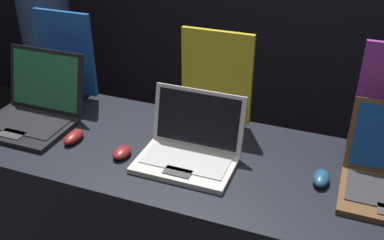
{
  "coord_description": "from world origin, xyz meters",
  "views": [
    {
      "loc": [
        0.51,
        -1.0,
        1.84
      ],
      "look_at": [
        0.01,
        0.32,
        1.04
      ],
      "focal_mm": 42.0,
      "sensor_mm": 36.0,
      "label": 1
    }
  ],
  "objects_px": {
    "mouse_back": "(321,178)",
    "mouse_front": "(74,137)",
    "promo_stand_middle": "(216,81)",
    "laptop_middle": "(190,146)",
    "promo_stand_front": "(67,57)",
    "laptop_front": "(34,108)",
    "person_bystander": "(49,42)",
    "mouse_middle": "(122,152)"
  },
  "relations": [
    {
      "from": "laptop_front",
      "to": "mouse_back",
      "type": "relative_size",
      "value": 3.66
    },
    {
      "from": "promo_stand_front",
      "to": "laptop_middle",
      "type": "xyz_separation_m",
      "value": [
        0.72,
        -0.29,
        -0.14
      ]
    },
    {
      "from": "promo_stand_front",
      "to": "person_bystander",
      "type": "xyz_separation_m",
      "value": [
        -0.61,
        0.64,
        -0.22
      ]
    },
    {
      "from": "promo_stand_front",
      "to": "mouse_back",
      "type": "relative_size",
      "value": 4.11
    },
    {
      "from": "laptop_middle",
      "to": "mouse_middle",
      "type": "distance_m",
      "value": 0.26
    },
    {
      "from": "laptop_front",
      "to": "promo_stand_middle",
      "type": "relative_size",
      "value": 0.9
    },
    {
      "from": "laptop_front",
      "to": "mouse_front",
      "type": "relative_size",
      "value": 3.29
    },
    {
      "from": "mouse_front",
      "to": "mouse_middle",
      "type": "xyz_separation_m",
      "value": [
        0.23,
        -0.03,
        -0.0
      ]
    },
    {
      "from": "promo_stand_front",
      "to": "promo_stand_middle",
      "type": "relative_size",
      "value": 1.01
    },
    {
      "from": "mouse_front",
      "to": "person_bystander",
      "type": "height_order",
      "value": "person_bystander"
    },
    {
      "from": "mouse_back",
      "to": "promo_stand_middle",
      "type": "bearing_deg",
      "value": 150.29
    },
    {
      "from": "laptop_front",
      "to": "person_bystander",
      "type": "bearing_deg",
      "value": 123.98
    },
    {
      "from": "promo_stand_middle",
      "to": "person_bystander",
      "type": "height_order",
      "value": "person_bystander"
    },
    {
      "from": "promo_stand_front",
      "to": "mouse_back",
      "type": "xyz_separation_m",
      "value": [
        1.19,
        -0.27,
        -0.17
      ]
    },
    {
      "from": "mouse_front",
      "to": "person_bystander",
      "type": "relative_size",
      "value": 0.07
    },
    {
      "from": "mouse_middle",
      "to": "promo_stand_middle",
      "type": "height_order",
      "value": "promo_stand_middle"
    },
    {
      "from": "mouse_middle",
      "to": "laptop_middle",
      "type": "bearing_deg",
      "value": 16.98
    },
    {
      "from": "laptop_front",
      "to": "person_bystander",
      "type": "xyz_separation_m",
      "value": [
        -0.61,
        0.91,
        -0.09
      ]
    },
    {
      "from": "promo_stand_front",
      "to": "person_bystander",
      "type": "relative_size",
      "value": 0.25
    },
    {
      "from": "laptop_front",
      "to": "mouse_middle",
      "type": "bearing_deg",
      "value": -12.05
    },
    {
      "from": "promo_stand_front",
      "to": "mouse_back",
      "type": "distance_m",
      "value": 1.23
    },
    {
      "from": "laptop_middle",
      "to": "mouse_back",
      "type": "bearing_deg",
      "value": 3.17
    },
    {
      "from": "mouse_back",
      "to": "laptop_front",
      "type": "bearing_deg",
      "value": -179.95
    },
    {
      "from": "mouse_back",
      "to": "mouse_front",
      "type": "bearing_deg",
      "value": -175.54
    },
    {
      "from": "mouse_back",
      "to": "person_bystander",
      "type": "xyz_separation_m",
      "value": [
        -1.8,
        0.91,
        -0.04
      ]
    },
    {
      "from": "laptop_front",
      "to": "mouse_back",
      "type": "bearing_deg",
      "value": 0.05
    },
    {
      "from": "mouse_front",
      "to": "promo_stand_middle",
      "type": "bearing_deg",
      "value": 35.78
    },
    {
      "from": "promo_stand_middle",
      "to": "laptop_front",
      "type": "bearing_deg",
      "value": -159.3
    },
    {
      "from": "promo_stand_front",
      "to": "laptop_front",
      "type": "bearing_deg",
      "value": -90.0
    },
    {
      "from": "mouse_front",
      "to": "mouse_middle",
      "type": "height_order",
      "value": "mouse_front"
    },
    {
      "from": "laptop_front",
      "to": "person_bystander",
      "type": "distance_m",
      "value": 1.1
    },
    {
      "from": "laptop_middle",
      "to": "person_bystander",
      "type": "xyz_separation_m",
      "value": [
        -1.33,
        0.93,
        -0.08
      ]
    },
    {
      "from": "mouse_front",
      "to": "laptop_middle",
      "type": "height_order",
      "value": "laptop_middle"
    },
    {
      "from": "person_bystander",
      "to": "promo_stand_front",
      "type": "bearing_deg",
      "value": -46.24
    },
    {
      "from": "promo_stand_front",
      "to": "mouse_front",
      "type": "bearing_deg",
      "value": -54.99
    },
    {
      "from": "promo_stand_front",
      "to": "person_bystander",
      "type": "bearing_deg",
      "value": 133.76
    },
    {
      "from": "promo_stand_front",
      "to": "mouse_middle",
      "type": "xyz_separation_m",
      "value": [
        0.47,
        -0.37,
        -0.18
      ]
    },
    {
      "from": "promo_stand_middle",
      "to": "mouse_back",
      "type": "relative_size",
      "value": 4.08
    },
    {
      "from": "mouse_back",
      "to": "person_bystander",
      "type": "bearing_deg",
      "value": 153.27
    },
    {
      "from": "mouse_middle",
      "to": "mouse_back",
      "type": "distance_m",
      "value": 0.73
    },
    {
      "from": "laptop_middle",
      "to": "mouse_front",
      "type": "bearing_deg",
      "value": -174.27
    },
    {
      "from": "mouse_front",
      "to": "laptop_front",
      "type": "bearing_deg",
      "value": 163.06
    }
  ]
}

